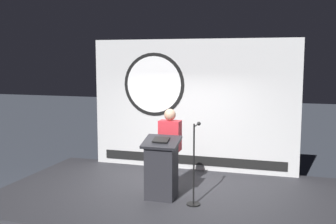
# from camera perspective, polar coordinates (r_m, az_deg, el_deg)

# --- Properties ---
(ground_plane) EXTENTS (40.00, 40.00, 0.00)m
(ground_plane) POSITION_cam_1_polar(r_m,az_deg,el_deg) (8.04, -0.02, -13.07)
(ground_plane) COLOR #383D47
(stage_platform) EXTENTS (6.40, 4.00, 0.30)m
(stage_platform) POSITION_cam_1_polar(r_m,az_deg,el_deg) (7.99, -0.02, -12.07)
(stage_platform) COLOR #333338
(stage_platform) RESTS_ON ground
(banner_display) EXTENTS (4.67, 0.12, 2.92)m
(banner_display) POSITION_cam_1_polar(r_m,az_deg,el_deg) (9.38, 3.10, 0.98)
(banner_display) COLOR silver
(banner_display) RESTS_ON stage_platform
(podium) EXTENTS (0.64, 0.49, 1.12)m
(podium) POSITION_cam_1_polar(r_m,az_deg,el_deg) (7.53, -0.91, -7.77)
(podium) COLOR #26262B
(podium) RESTS_ON stage_platform
(speaker_person) EXTENTS (0.40, 0.26, 1.57)m
(speaker_person) POSITION_cam_1_polar(r_m,az_deg,el_deg) (7.91, 0.27, -5.11)
(speaker_person) COLOR black
(speaker_person) RESTS_ON stage_platform
(microphone_stand) EXTENTS (0.24, 0.50, 1.41)m
(microphone_stand) POSITION_cam_1_polar(r_m,az_deg,el_deg) (7.29, 3.61, -8.73)
(microphone_stand) COLOR black
(microphone_stand) RESTS_ON stage_platform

